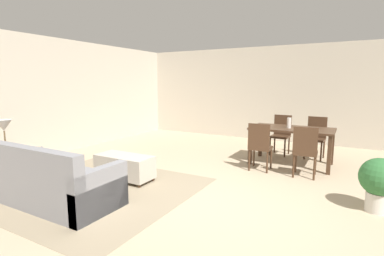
# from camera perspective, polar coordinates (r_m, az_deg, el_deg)

# --- Properties ---
(ground_plane) EXTENTS (10.80, 10.80, 0.00)m
(ground_plane) POSITION_cam_1_polar(r_m,az_deg,el_deg) (4.24, 3.60, -14.30)
(ground_plane) COLOR tan
(wall_back) EXTENTS (9.00, 0.12, 2.70)m
(wall_back) POSITION_cam_1_polar(r_m,az_deg,el_deg) (8.69, 18.12, 6.32)
(wall_back) COLOR #BCB2A0
(wall_back) RESTS_ON ground_plane
(wall_left) EXTENTS (0.12, 11.00, 2.70)m
(wall_left) POSITION_cam_1_polar(r_m,az_deg,el_deg) (7.37, -27.90, 5.37)
(wall_left) COLOR #BCB2A0
(wall_left) RESTS_ON ground_plane
(area_rug) EXTENTS (3.00, 2.80, 0.01)m
(area_rug) POSITION_cam_1_polar(r_m,az_deg,el_deg) (4.94, -18.74, -11.29)
(area_rug) COLOR gray
(area_rug) RESTS_ON ground_plane
(couch) EXTENTS (1.97, 0.87, 0.86)m
(couch) POSITION_cam_1_polar(r_m,az_deg,el_deg) (4.56, -26.03, -9.59)
(couch) COLOR gray
(couch) RESTS_ON ground_plane
(ottoman_table) EXTENTS (1.02, 0.46, 0.44)m
(ottoman_table) POSITION_cam_1_polar(r_m,az_deg,el_deg) (5.18, -13.08, -7.27)
(ottoman_table) COLOR #B7AD9E
(ottoman_table) RESTS_ON ground_plane
(side_table) EXTENTS (0.40, 0.40, 0.56)m
(side_table) POSITION_cam_1_polar(r_m,az_deg,el_deg) (5.66, -32.54, -5.07)
(side_table) COLOR brown
(side_table) RESTS_ON ground_plane
(table_lamp) EXTENTS (0.26, 0.26, 0.53)m
(table_lamp) POSITION_cam_1_polar(r_m,az_deg,el_deg) (5.57, -32.99, 0.20)
(table_lamp) COLOR brown
(table_lamp) RESTS_ON side_table
(dining_table) EXTENTS (1.60, 0.88, 0.76)m
(dining_table) POSITION_cam_1_polar(r_m,az_deg,el_deg) (6.26, 18.98, -0.85)
(dining_table) COLOR #422B1C
(dining_table) RESTS_ON ground_plane
(dining_chair_near_left) EXTENTS (0.42, 0.42, 0.92)m
(dining_chair_near_left) POSITION_cam_1_polar(r_m,az_deg,el_deg) (5.65, 13.15, -3.10)
(dining_chair_near_left) COLOR #422B1C
(dining_chair_near_left) RESTS_ON ground_plane
(dining_chair_near_right) EXTENTS (0.42, 0.42, 0.92)m
(dining_chair_near_right) POSITION_cam_1_polar(r_m,az_deg,el_deg) (5.48, 21.32, -3.84)
(dining_chair_near_right) COLOR #422B1C
(dining_chair_near_right) RESTS_ON ground_plane
(dining_chair_far_left) EXTENTS (0.43, 0.43, 0.92)m
(dining_chair_far_left) POSITION_cam_1_polar(r_m,az_deg,el_deg) (7.13, 17.09, -0.81)
(dining_chair_far_left) COLOR #422B1C
(dining_chair_far_left) RESTS_ON ground_plane
(dining_chair_far_right) EXTENTS (0.43, 0.43, 0.92)m
(dining_chair_far_right) POSITION_cam_1_polar(r_m,az_deg,el_deg) (7.03, 23.13, -1.26)
(dining_chair_far_right) COLOR #422B1C
(dining_chair_far_right) RESTS_ON ground_plane
(vase_centerpiece) EXTENTS (0.08, 0.08, 0.21)m
(vase_centerpiece) POSITION_cam_1_polar(r_m,az_deg,el_deg) (6.19, 18.50, 0.96)
(vase_centerpiece) COLOR silver
(vase_centerpiece) RESTS_ON dining_table
(potted_plant) EXTENTS (0.49, 0.49, 0.71)m
(potted_plant) POSITION_cam_1_polar(r_m,az_deg,el_deg) (4.50, 32.86, -8.67)
(potted_plant) COLOR beige
(potted_plant) RESTS_ON ground_plane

